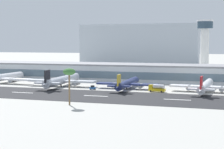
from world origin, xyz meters
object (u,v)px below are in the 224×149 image
palm_tree_1 (69,73)px  airliner_red_tail_gate_3 (205,86)px  airliner_black_tail_gate_1 (61,81)px  airliner_gold_tail_gate_2 (127,84)px  control_tower (205,42)px  terminal_building (115,72)px  service_fuel_truck_1 (157,88)px  service_baggage_tug_0 (93,88)px  distant_hotel_block (139,46)px

palm_tree_1 → airliner_red_tail_gate_3: bearing=48.2°
airliner_black_tail_gate_1 → palm_tree_1: bearing=-154.9°
airliner_gold_tail_gate_2 → palm_tree_1: size_ratio=3.00×
airliner_red_tail_gate_3 → control_tower: bearing=6.7°
terminal_building → airliner_red_tail_gate_3: terminal_building is taller
airliner_black_tail_gate_1 → service_fuel_truck_1: bearing=-100.1°
service_baggage_tug_0 → service_fuel_truck_1: (35.10, 0.18, 0.98)m
distant_hotel_block → service_fuel_truck_1: (50.39, -173.31, -19.71)m
airliner_red_tail_gate_3 → service_fuel_truck_1: size_ratio=5.21×
distant_hotel_block → airliner_red_tail_gate_3: size_ratio=2.55×
palm_tree_1 → control_tower: bearing=73.6°
control_tower → distant_hotel_block: 100.12m
control_tower → distant_hotel_block: (-68.12, 73.25, -4.33)m
distant_hotel_block → palm_tree_1: distant_hotel_block is taller
distant_hotel_block → terminal_building: bearing=-84.3°
terminal_building → service_fuel_truck_1: (38.40, -52.70, -3.54)m
distant_hotel_block → airliner_black_tail_gate_1: bearing=-92.3°
airliner_gold_tail_gate_2 → palm_tree_1: (-8.74, -56.77, 9.99)m
terminal_building → service_baggage_tug_0: (3.30, -52.88, -4.52)m
terminal_building → airliner_gold_tail_gate_2: bearing=-65.8°
control_tower → palm_tree_1: (-44.26, -149.98, -13.10)m
terminal_building → service_fuel_truck_1: 65.30m
service_fuel_truck_1 → palm_tree_1: 57.58m
service_fuel_truck_1 → palm_tree_1: (-26.52, -49.92, 10.94)m
distant_hotel_block → service_fuel_truck_1: bearing=-73.8°
terminal_building → distant_hotel_block: distant_hotel_block is taller
airliner_black_tail_gate_1 → airliner_red_tail_gate_3: size_ratio=1.13×
distant_hotel_block → service_baggage_tug_0: distant_hotel_block is taller
airliner_black_tail_gate_1 → control_tower: bearing=-41.9°
airliner_gold_tail_gate_2 → service_fuel_truck_1: airliner_gold_tail_gate_2 is taller
terminal_building → service_baggage_tug_0: size_ratio=58.66×
terminal_building → airliner_gold_tail_gate_2: 50.34m
service_baggage_tug_0 → palm_tree_1: 51.86m
airliner_red_tail_gate_3 → palm_tree_1: (-50.20, -56.09, 9.90)m
terminal_building → palm_tree_1: (11.88, -102.62, 7.40)m
terminal_building → airliner_black_tail_gate_1: size_ratio=4.00×
control_tower → airliner_black_tail_gate_1: 121.49m
airliner_gold_tail_gate_2 → service_fuel_truck_1: (17.78, -6.84, -0.95)m
service_fuel_truck_1 → palm_tree_1: bearing=73.9°
terminal_building → distant_hotel_block: size_ratio=1.78×
control_tower → airliner_red_tail_gate_3: bearing=-86.4°
distant_hotel_block → palm_tree_1: bearing=-83.9°
palm_tree_1 → service_fuel_truck_1: bearing=62.0°
terminal_building → service_fuel_truck_1: size_ratio=23.63×
terminal_building → control_tower: (56.13, 47.36, 20.50)m
airliner_black_tail_gate_1 → service_baggage_tug_0: airliner_black_tail_gate_1 is taller
service_fuel_truck_1 → airliner_red_tail_gate_3: bearing=-153.5°
airliner_red_tail_gate_3 → terminal_building: bearing=56.2°
distant_hotel_block → airliner_black_tail_gate_1: 167.44m
service_fuel_truck_1 → terminal_building: bearing=-42.0°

